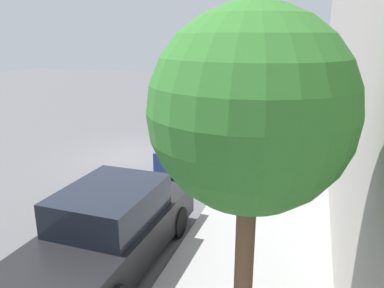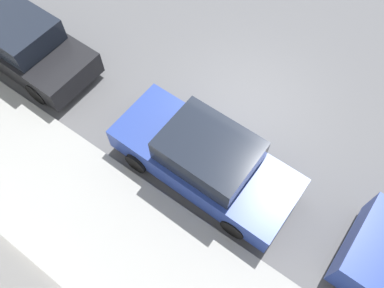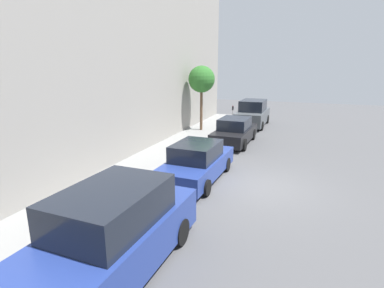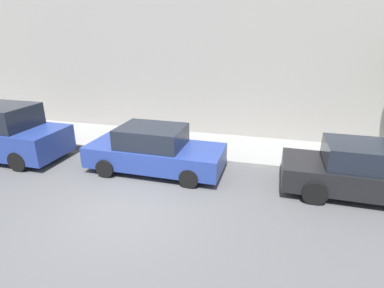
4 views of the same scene
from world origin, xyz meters
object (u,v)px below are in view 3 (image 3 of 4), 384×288
(parked_suv_fourth, at_px, (114,233))
(parking_meter_near, at_px, (233,112))
(parked_suv_nearest, at_px, (253,114))
(parked_sedan_second, at_px, (235,132))
(parked_sedan_third, at_px, (197,162))
(street_tree, at_px, (202,80))

(parked_suv_fourth, bearing_deg, parking_meter_near, -84.35)
(parked_suv_nearest, distance_m, parked_sedan_second, 5.95)
(parked_suv_nearest, bearing_deg, parking_meter_near, 1.98)
(parked_sedan_third, xyz_separation_m, parked_suv_fourth, (-0.26, 5.91, 0.20))
(street_tree, bearing_deg, parked_sedan_second, 141.01)
(parking_meter_near, bearing_deg, parked_sedan_third, 97.15)
(parked_sedan_second, distance_m, parking_meter_near, 6.11)
(parked_suv_nearest, distance_m, parking_meter_near, 1.56)
(parked_sedan_second, xyz_separation_m, parking_meter_near, (1.57, -5.90, 0.25))
(parked_sedan_second, height_order, street_tree, street_tree)
(parked_suv_nearest, bearing_deg, parked_sedan_third, 89.86)
(parking_meter_near, bearing_deg, street_tree, 68.75)
(parked_sedan_third, distance_m, street_tree, 9.60)
(parked_suv_nearest, relative_size, parked_sedan_second, 1.06)
(parking_meter_near, height_order, street_tree, street_tree)
(parked_suv_fourth, bearing_deg, parked_suv_nearest, -89.27)
(parking_meter_near, bearing_deg, parked_suv_fourth, 95.65)
(parked_suv_nearest, height_order, street_tree, street_tree)
(parked_suv_nearest, distance_m, street_tree, 5.33)
(parked_suv_nearest, height_order, parked_suv_fourth, same)
(parked_sedan_third, relative_size, parked_suv_fourth, 0.94)
(parked_sedan_third, bearing_deg, street_tree, -71.55)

